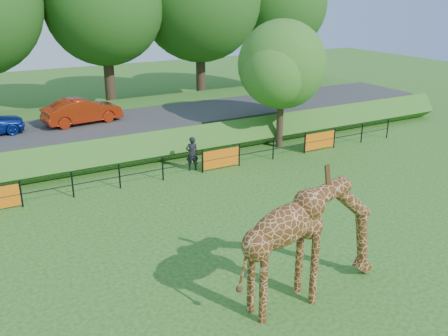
# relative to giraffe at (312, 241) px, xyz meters

# --- Properties ---
(ground) EXTENTS (90.00, 90.00, 0.00)m
(ground) POSITION_rel_giraffe_xyz_m (-0.07, 2.36, -1.70)
(ground) COLOR #1D5314
(ground) RESTS_ON ground
(giraffe) EXTENTS (4.80, 1.08, 3.41)m
(giraffe) POSITION_rel_giraffe_xyz_m (0.00, 0.00, 0.00)
(giraffe) COLOR #502A10
(giraffe) RESTS_ON ground
(perimeter_fence) EXTENTS (28.07, 0.10, 1.10)m
(perimeter_fence) POSITION_rel_giraffe_xyz_m (-0.07, 10.36, -1.15)
(perimeter_fence) COLOR black
(perimeter_fence) RESTS_ON ground
(embankment) EXTENTS (40.00, 9.00, 1.30)m
(embankment) POSITION_rel_giraffe_xyz_m (-0.07, 17.86, -1.05)
(embankment) COLOR #1D5314
(embankment) RESTS_ON ground
(road) EXTENTS (40.00, 5.00, 0.12)m
(road) POSITION_rel_giraffe_xyz_m (-0.07, 16.36, -0.34)
(road) COLOR #2B2B2D
(road) RESTS_ON embankment
(car_red) EXTENTS (4.21, 1.93, 1.34)m
(car_red) POSITION_rel_giraffe_xyz_m (-1.89, 16.79, 0.39)
(car_red) COLOR #A3260B
(car_red) RESTS_ON road
(visitor) EXTENTS (0.66, 0.50, 1.64)m
(visitor) POSITION_rel_giraffe_xyz_m (1.67, 10.94, -0.88)
(visitor) COLOR black
(visitor) RESTS_ON ground
(tree_east) EXTENTS (5.40, 4.71, 6.76)m
(tree_east) POSITION_rel_giraffe_xyz_m (7.52, 11.99, 2.58)
(tree_east) COLOR black
(tree_east) RESTS_ON ground
(bg_tree_line) EXTENTS (37.30, 8.80, 11.82)m
(bg_tree_line) POSITION_rel_giraffe_xyz_m (1.82, 24.36, 5.49)
(bg_tree_line) COLOR black
(bg_tree_line) RESTS_ON ground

